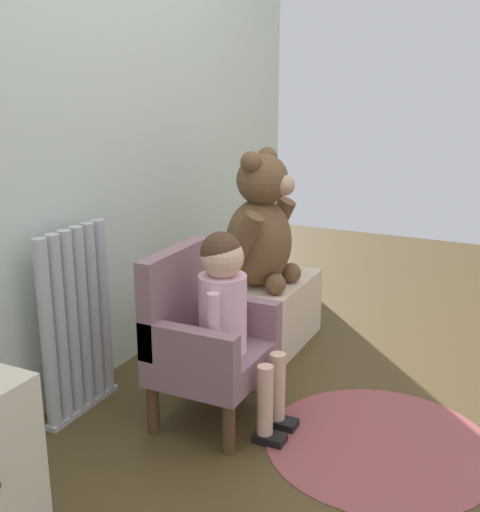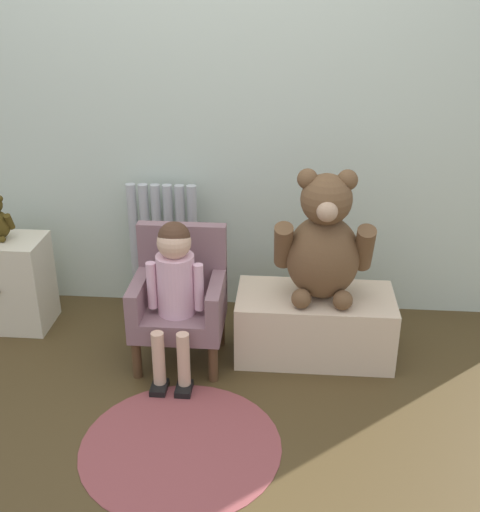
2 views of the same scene
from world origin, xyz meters
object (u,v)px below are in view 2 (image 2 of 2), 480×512
child_figure (175,278)px  large_teddy_bear (324,243)px  radiator (164,250)px  child_armchair (180,297)px  small_dresser (11,283)px  floor_rug (181,446)px  low_bench (314,325)px

child_figure → large_teddy_bear: bearing=14.7°
radiator → child_armchair: radiator is taller
child_armchair → child_figure: (0.00, -0.11, 0.15)m
small_dresser → child_armchair: bearing=-13.5°
child_figure → large_teddy_bear: large_teddy_bear is taller
small_dresser → large_teddy_bear: (1.56, -0.15, 0.34)m
large_teddy_bear → floor_rug: bearing=-128.0°
child_armchair → large_teddy_bear: bearing=5.7°
radiator → floor_rug: 1.16m
low_bench → radiator: bearing=154.7°
child_figure → small_dresser: bearing=160.4°
small_dresser → floor_rug: small_dresser is taller
large_teddy_bear → floor_rug: size_ratio=0.77×
child_figure → low_bench: 0.72m
child_armchair → low_bench: (0.63, 0.07, -0.16)m
small_dresser → child_figure: 0.99m
child_figure → large_teddy_bear: size_ratio=1.18×
child_armchair → floor_rug: child_armchair is taller
radiator → floor_rug: size_ratio=0.89×
low_bench → large_teddy_bear: bearing=-15.1°
radiator → low_bench: 0.89m
low_bench → floor_rug: low_bench is taller
radiator → large_teddy_bear: bearing=-25.0°
floor_rug → small_dresser: bearing=139.6°
small_dresser → large_teddy_bear: large_teddy_bear is taller
radiator → child_armchair: size_ratio=1.12×
small_dresser → child_armchair: 0.94m
child_armchair → child_figure: size_ratio=0.88×
radiator → small_dresser: 0.80m
floor_rug → child_armchair: bearing=98.7°
child_armchair → floor_rug: (0.10, -0.64, -0.31)m
floor_rug → low_bench: bearing=53.3°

